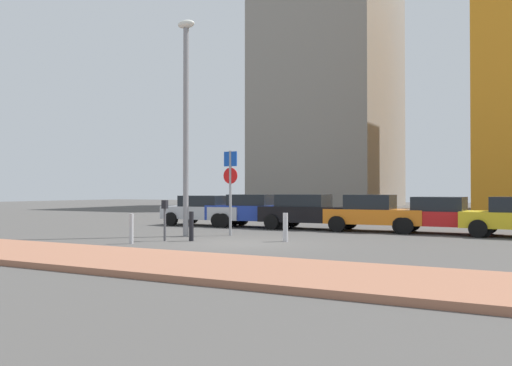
% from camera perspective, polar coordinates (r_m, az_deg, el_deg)
% --- Properties ---
extents(ground_plane, '(120.00, 120.00, 0.00)m').
position_cam_1_polar(ground_plane, '(16.86, -1.64, -6.53)').
color(ground_plane, '#4C4947').
extents(sidewalk_brick, '(40.00, 3.30, 0.14)m').
position_cam_1_polar(sidewalk_brick, '(12.61, -13.40, -8.13)').
color(sidewalk_brick, '#9E664C').
rests_on(sidewalk_brick, ground).
extents(parked_car_silver, '(4.21, 2.10, 1.43)m').
position_cam_1_polar(parked_car_silver, '(25.29, -5.39, -2.90)').
color(parked_car_silver, '#B7BABF').
rests_on(parked_car_silver, ground).
extents(parked_car_blue, '(4.52, 2.19, 1.49)m').
position_cam_1_polar(parked_car_blue, '(24.09, -0.12, -2.98)').
color(parked_car_blue, '#1E389E').
rests_on(parked_car_blue, ground).
extents(parked_car_black, '(4.29, 2.25, 1.50)m').
position_cam_1_polar(parked_car_black, '(22.97, 5.68, -3.03)').
color(parked_car_black, black).
rests_on(parked_car_black, ground).
extents(parked_car_orange, '(3.98, 2.15, 1.50)m').
position_cam_1_polar(parked_car_orange, '(22.11, 12.63, -3.14)').
color(parked_car_orange, orange).
rests_on(parked_car_orange, ground).
extents(parked_car_red, '(4.39, 2.09, 1.43)m').
position_cam_1_polar(parked_car_red, '(21.65, 19.61, -3.27)').
color(parked_car_red, red).
rests_on(parked_car_red, ground).
extents(parking_sign_post, '(0.60, 0.10, 3.16)m').
position_cam_1_polar(parking_sign_post, '(19.67, -2.78, 0.10)').
color(parking_sign_post, gray).
rests_on(parking_sign_post, ground).
extents(parking_meter, '(0.18, 0.14, 1.36)m').
position_cam_1_polar(parking_meter, '(17.78, -9.83, -3.37)').
color(parking_meter, '#4C4C51').
rests_on(parking_meter, ground).
extents(street_lamp, '(0.70, 0.36, 7.94)m').
position_cam_1_polar(street_lamp, '(19.66, -7.58, 7.76)').
color(street_lamp, gray).
rests_on(street_lamp, ground).
extents(traffic_bollard_near, '(0.13, 0.13, 0.95)m').
position_cam_1_polar(traffic_bollard_near, '(17.11, -13.31, -4.83)').
color(traffic_bollard_near, '#B7B7BC').
rests_on(traffic_bollard_near, ground).
extents(traffic_bollard_mid, '(0.16, 0.16, 0.98)m').
position_cam_1_polar(traffic_bollard_mid, '(17.68, -7.01, -4.66)').
color(traffic_bollard_mid, black).
rests_on(traffic_bollard_mid, ground).
extents(traffic_bollard_far, '(0.16, 0.16, 0.94)m').
position_cam_1_polar(traffic_bollard_far, '(17.39, 3.20, -4.80)').
color(traffic_bollard_far, '#B7B7BC').
rests_on(traffic_bollard_far, ground).
extents(building_under_construction, '(11.85, 15.09, 25.95)m').
position_cam_1_polar(building_under_construction, '(55.66, 8.09, 10.93)').
color(building_under_construction, gray).
rests_on(building_under_construction, ground).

